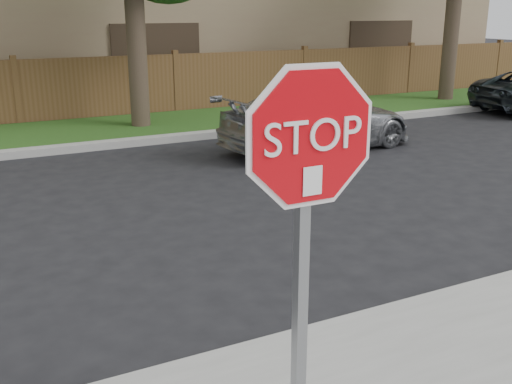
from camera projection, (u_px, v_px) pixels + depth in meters
ground at (187, 368)px, 4.78m from camera, size 90.00×90.00×0.00m
far_curb at (40, 151)px, 11.71m from camera, size 70.00×0.30×0.15m
grass_strip at (29, 137)px, 13.12m from camera, size 70.00×3.00×0.12m
fence at (17, 94)px, 14.27m from camera, size 70.00×0.12×1.60m
stop_sign at (307, 198)px, 3.05m from camera, size 1.01×0.13×2.55m
sedan_right at (318, 120)px, 12.03m from camera, size 4.36×2.19×1.21m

